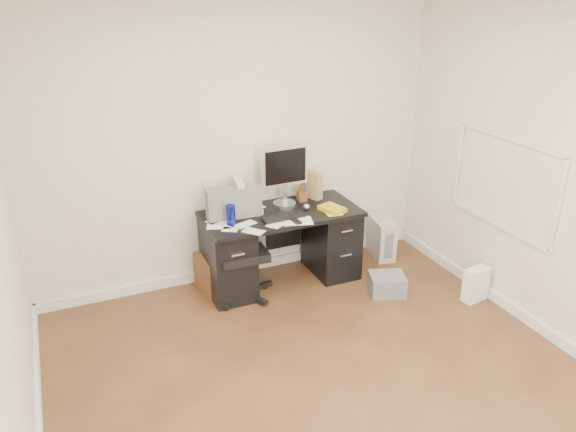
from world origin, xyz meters
name	(u,v)px	position (x,y,z in m)	size (l,w,h in m)	color
ground	(331,391)	(0.00, 0.00, 0.00)	(4.00, 4.00, 0.00)	#4B2918
room_shell	(342,177)	(0.03, 0.03, 1.66)	(4.02, 4.02, 2.71)	beige
desk	(281,245)	(0.30, 1.65, 0.40)	(1.50, 0.70, 0.75)	black
loose_papers	(264,217)	(0.10, 1.60, 0.75)	(1.10, 0.60, 0.00)	white
lcd_monitor	(285,176)	(0.40, 1.81, 1.05)	(0.48, 0.27, 0.61)	silver
keyboard	(283,217)	(0.26, 1.50, 0.76)	(0.40, 0.14, 0.02)	black
computer_mouse	(306,207)	(0.54, 1.60, 0.78)	(0.06, 0.06, 0.06)	silver
travel_mug	(231,215)	(-0.23, 1.56, 0.84)	(0.08, 0.08, 0.19)	navy
white_binder	(239,196)	(-0.07, 1.80, 0.91)	(0.13, 0.28, 0.33)	silver
magazine_file	(312,185)	(0.73, 1.89, 0.88)	(0.12, 0.23, 0.27)	olive
pen_cup	(302,189)	(0.60, 1.83, 0.88)	(0.11, 0.11, 0.25)	brown
yellow_book	(333,209)	(0.76, 1.48, 0.77)	(0.19, 0.24, 0.04)	gold
paper_remote	(297,220)	(0.35, 1.39, 0.76)	(0.28, 0.22, 0.02)	white
office_chair	(240,246)	(-0.16, 1.55, 0.52)	(0.59, 0.59, 1.04)	#555855
pc_tower	(381,237)	(1.52, 1.74, 0.21)	(0.19, 0.42, 0.42)	#ADA79C
shopping_bag	(476,284)	(1.83, 0.59, 0.16)	(0.24, 0.17, 0.33)	white
wicker_basket	(219,271)	(-0.31, 1.77, 0.18)	(0.36, 0.36, 0.36)	#4B3016
desk_printer	(387,284)	(1.14, 1.02, 0.10)	(0.33, 0.27, 0.19)	slate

